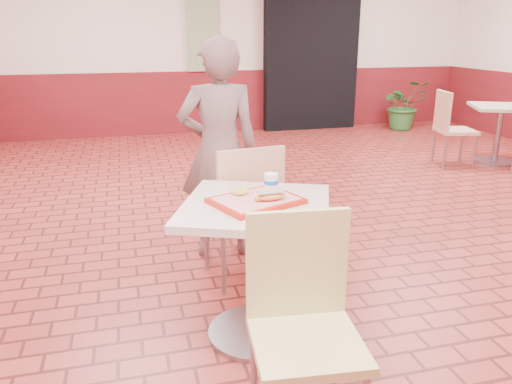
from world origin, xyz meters
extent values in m
cube|color=maroon|center=(0.00, 0.00, 0.00)|extent=(8.00, 10.00, 0.01)
cube|color=beige|center=(0.00, 5.00, 1.50)|extent=(8.00, 0.01, 3.00)
cube|color=maroon|center=(0.00, 4.98, 0.50)|extent=(8.00, 0.04, 1.00)
cube|color=black|center=(1.20, 4.88, 1.10)|extent=(1.60, 0.22, 2.20)
cube|color=gray|center=(-0.60, 4.94, 1.60)|extent=(0.50, 0.03, 1.20)
cube|color=beige|center=(-1.25, -0.89, 0.76)|extent=(0.74, 0.74, 0.04)
cylinder|color=gray|center=(-1.25, -0.89, 0.37)|extent=(0.08, 0.08, 0.74)
cylinder|color=gray|center=(-1.25, -0.89, 0.02)|extent=(0.53, 0.53, 0.03)
cube|color=#DDD184|center=(-1.24, -1.64, 0.44)|extent=(0.47, 0.47, 0.04)
cube|color=#DDD184|center=(-1.22, -1.44, 0.70)|extent=(0.43, 0.07, 0.47)
cylinder|color=gray|center=(-1.40, -1.44, 0.21)|extent=(0.03, 0.03, 0.42)
cylinder|color=gray|center=(-1.03, -1.47, 0.21)|extent=(0.03, 0.03, 0.42)
cube|color=#DBA883|center=(-1.18, -0.19, 0.45)|extent=(0.49, 0.49, 0.04)
cube|color=#DBA883|center=(-1.15, -0.38, 0.71)|extent=(0.44, 0.09, 0.48)
cylinder|color=gray|center=(-1.01, 0.02, 0.21)|extent=(0.03, 0.03, 0.43)
cylinder|color=gray|center=(-1.39, -0.02, 0.21)|extent=(0.03, 0.03, 0.43)
cylinder|color=gray|center=(-0.96, -0.35, 0.21)|extent=(0.03, 0.03, 0.43)
cylinder|color=gray|center=(-1.34, -0.40, 0.21)|extent=(0.03, 0.03, 0.43)
imported|color=#755D5A|center=(-1.23, 0.23, 0.80)|extent=(0.61, 0.42, 1.59)
cube|color=#B61B0D|center=(-1.25, -0.89, 0.79)|extent=(0.42, 0.33, 0.02)
cube|color=#E18585|center=(-1.25, -0.89, 0.81)|extent=(0.38, 0.28, 0.00)
torus|color=gold|center=(-1.31, -0.79, 0.82)|extent=(0.09, 0.09, 0.03)
ellipsoid|color=#D87C3F|center=(-1.19, -0.93, 0.83)|extent=(0.15, 0.08, 0.04)
cube|color=white|center=(-1.19, -0.93, 0.85)|extent=(0.14, 0.06, 0.01)
ellipsoid|color=orange|center=(-1.25, -0.94, 0.82)|extent=(0.04, 0.03, 0.02)
cylinder|color=white|center=(-1.14, -0.79, 0.86)|extent=(0.08, 0.08, 0.10)
cylinder|color=blue|center=(-1.14, -0.79, 0.86)|extent=(0.08, 0.08, 0.02)
cube|color=#C1B59C|center=(2.70, 2.05, 0.71)|extent=(0.69, 0.69, 0.04)
cylinder|color=gray|center=(2.70, 2.05, 0.35)|extent=(0.08, 0.08, 0.69)
cylinder|color=gray|center=(2.70, 2.05, 0.01)|extent=(0.50, 0.50, 0.03)
cube|color=#DAAB82|center=(2.09, 2.08, 0.44)|extent=(0.51, 0.51, 0.04)
cube|color=#DAAB82|center=(1.90, 2.12, 0.69)|extent=(0.12, 0.42, 0.47)
cylinder|color=gray|center=(2.23, 1.86, 0.21)|extent=(0.03, 0.03, 0.42)
cylinder|color=gray|center=(2.30, 2.22, 0.21)|extent=(0.03, 0.03, 0.42)
cylinder|color=gray|center=(1.87, 1.93, 0.21)|extent=(0.03, 0.03, 0.42)
cylinder|color=gray|center=(1.94, 2.29, 0.21)|extent=(0.03, 0.03, 0.42)
imported|color=#2A6B2C|center=(2.72, 4.40, 0.42)|extent=(0.76, 0.66, 0.83)
camera|label=1|loc=(-1.86, -3.23, 1.63)|focal=35.00mm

